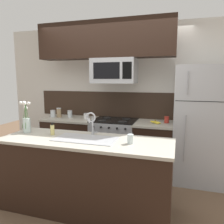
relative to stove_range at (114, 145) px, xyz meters
name	(u,v)px	position (x,y,z in m)	size (l,w,h in m)	color
ground_plane	(97,194)	(0.00, -0.90, -0.46)	(10.00, 10.00, 0.00)	brown
rear_partition	(136,97)	(0.30, 0.38, 0.84)	(5.20, 0.10, 2.60)	silver
splash_band	(119,105)	(0.00, 0.32, 0.69)	(3.26, 0.01, 0.48)	#332319
back_counter_left	(72,141)	(-0.85, 0.00, -0.01)	(0.97, 0.65, 0.91)	black
back_counter_right	(153,149)	(0.69, 0.00, -0.01)	(0.65, 0.65, 0.91)	black
stove_range	(114,145)	(0.00, 0.00, 0.00)	(0.76, 0.64, 0.93)	#A8AAAF
microwave	(114,71)	(0.00, -0.02, 1.30)	(0.74, 0.40, 0.41)	#A8AAAF
upper_cabinet_band	(104,40)	(-0.16, -0.05, 1.81)	(2.32, 0.34, 0.60)	black
refrigerator	(202,125)	(1.44, 0.02, 0.46)	(0.88, 0.74, 1.84)	#A8AAAF
storage_jar_tall	(53,114)	(-1.22, -0.01, 0.52)	(0.10, 0.10, 0.14)	silver
storage_jar_medium	(59,113)	(-1.10, 0.01, 0.54)	(0.09, 0.09, 0.18)	#997F5B
storage_jar_short	(70,114)	(-0.89, 0.04, 0.52)	(0.09, 0.09, 0.14)	silver
storage_jar_squat	(86,116)	(-0.53, -0.02, 0.50)	(0.10, 0.10, 0.11)	silver
banana_bunch	(155,122)	(0.72, -0.06, 0.47)	(0.19, 0.12, 0.08)	yellow
coffee_tin	(167,120)	(0.89, 0.05, 0.50)	(0.08, 0.08, 0.11)	#B22D23
island_counter	(86,174)	(-0.01, -1.25, -0.01)	(2.12, 0.73, 0.91)	black
kitchen_sink	(86,145)	(0.00, -1.25, 0.38)	(0.76, 0.39, 0.16)	#ADAFB5
sink_faucet	(91,120)	(0.00, -1.06, 0.65)	(0.14, 0.14, 0.31)	#B7BABF
dish_soap_bottle	(52,130)	(-0.50, -1.18, 0.52)	(0.06, 0.05, 0.16)	#DBCC75
drinking_glass	(130,139)	(0.56, -1.27, 0.50)	(0.07, 0.07, 0.11)	silver
flower_vase	(26,122)	(-0.90, -1.18, 0.60)	(0.13, 0.14, 0.44)	silver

